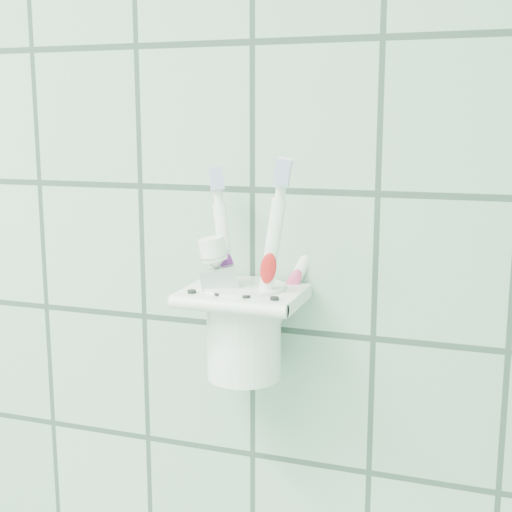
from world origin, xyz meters
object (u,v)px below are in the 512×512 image
at_px(holder_bracket, 244,297).
at_px(toothbrush_orange, 253,265).
at_px(toothbrush_pink, 237,270).
at_px(toothpaste_tube, 236,294).
at_px(toothbrush_blue, 253,277).
at_px(cup, 244,327).

relative_size(holder_bracket, toothbrush_orange, 0.53).
xyz_separation_m(toothbrush_pink, toothpaste_tube, (-0.00, -0.00, -0.02)).
distance_m(toothbrush_pink, toothbrush_blue, 0.02).
bearing_deg(holder_bracket, toothbrush_blue, 23.87).
relative_size(toothbrush_blue, toothbrush_orange, 0.85).
distance_m(toothbrush_orange, toothpaste_tube, 0.03).
distance_m(toothbrush_pink, toothpaste_tube, 0.02).
bearing_deg(cup, toothbrush_blue, -0.81).
relative_size(toothbrush_pink, toothbrush_orange, 0.95).
bearing_deg(toothbrush_orange, cup, 144.77).
bearing_deg(cup, holder_bracket, -67.54).
distance_m(holder_bracket, toothbrush_blue, 0.02).
xyz_separation_m(cup, toothbrush_blue, (0.01, -0.00, 0.05)).
distance_m(toothbrush_pink, toothbrush_orange, 0.02).
bearing_deg(holder_bracket, cup, 112.46).
xyz_separation_m(toothbrush_orange, toothpaste_tube, (-0.02, -0.00, -0.03)).
distance_m(toothbrush_blue, toothpaste_tube, 0.02).
bearing_deg(holder_bracket, toothbrush_pink, -135.81).
relative_size(toothbrush_pink, toothpaste_tube, 1.43).
relative_size(holder_bracket, toothpaste_tube, 0.81).
xyz_separation_m(cup, toothbrush_pink, (-0.00, -0.01, 0.06)).
bearing_deg(toothbrush_blue, toothbrush_pink, -146.44).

